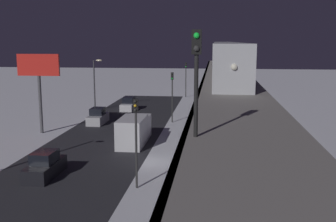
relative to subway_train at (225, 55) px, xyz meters
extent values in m
plane|color=white|center=(6.58, 21.93, -8.51)|extent=(240.00, 240.00, 0.00)
cube|color=#28282D|center=(12.73, 21.93, -8.51)|extent=(11.00, 84.35, 0.01)
cube|color=gray|center=(0.00, 21.93, -2.18)|extent=(5.00, 84.35, 0.80)
cube|color=#38383D|center=(2.38, 21.93, -2.18)|extent=(0.24, 82.66, 0.80)
cylinder|color=gray|center=(0.00, -13.22, -5.55)|extent=(1.40, 1.40, 5.93)
cylinder|color=gray|center=(0.00, 0.84, -5.55)|extent=(1.40, 1.40, 5.93)
cylinder|color=gray|center=(0.00, 14.90, -5.55)|extent=(1.40, 1.40, 5.93)
cylinder|color=gray|center=(0.00, 28.96, -5.55)|extent=(1.40, 1.40, 5.93)
cube|color=#B7BABF|center=(0.00, 18.60, -0.08)|extent=(2.90, 18.00, 3.40)
cube|color=black|center=(0.00, 18.60, 0.33)|extent=(2.94, 16.20, 0.90)
cube|color=#B7BABF|center=(0.00, 0.00, -0.08)|extent=(2.90, 18.00, 3.40)
cube|color=black|center=(0.00, 0.00, 0.33)|extent=(2.94, 16.20, 0.90)
cube|color=#B7BABF|center=(0.00, -18.60, -0.08)|extent=(2.90, 18.00, 3.40)
cube|color=black|center=(0.00, -18.60, 0.33)|extent=(2.94, 16.20, 0.90)
sphere|color=white|center=(0.00, 27.65, 0.09)|extent=(0.44, 0.44, 0.44)
cylinder|color=black|center=(1.93, 40.06, -0.18)|extent=(0.16, 0.16, 3.20)
cube|color=black|center=(1.93, 40.06, 1.77)|extent=(0.36, 0.28, 0.90)
sphere|color=#19F23F|center=(1.93, 40.22, 2.00)|extent=(0.22, 0.22, 0.22)
sphere|color=#333333|center=(1.93, 40.22, 1.54)|extent=(0.22, 0.22, 0.22)
cube|color=black|center=(14.13, 26.38, -7.96)|extent=(1.80, 4.62, 1.10)
cube|color=black|center=(14.13, 26.38, -6.97)|extent=(1.58, 2.22, 0.87)
cube|color=#B2B2B7|center=(15.93, 6.00, -7.96)|extent=(1.80, 4.44, 1.10)
cube|color=black|center=(15.93, 6.00, -6.97)|extent=(1.58, 2.13, 0.87)
cube|color=silver|center=(14.13, -4.19, -7.96)|extent=(1.80, 4.62, 1.10)
cube|color=black|center=(14.13, -4.19, -6.97)|extent=(1.58, 2.22, 0.87)
cube|color=silver|center=(9.33, 12.64, -7.31)|extent=(2.30, 2.20, 2.40)
cube|color=silver|center=(9.33, 16.44, -7.11)|extent=(2.40, 5.00, 2.80)
cylinder|color=#2D2D2D|center=(6.63, 28.04, -5.76)|extent=(0.16, 0.16, 5.50)
cube|color=black|center=(6.63, 28.04, -2.56)|extent=(0.32, 0.32, 0.90)
sphere|color=black|center=(6.63, 28.22, -2.26)|extent=(0.20, 0.20, 0.20)
sphere|color=yellow|center=(6.63, 28.22, -2.56)|extent=(0.20, 0.20, 0.20)
sphere|color=black|center=(6.63, 28.22, -2.86)|extent=(0.20, 0.20, 0.20)
cylinder|color=#2D2D2D|center=(6.63, 4.35, -5.76)|extent=(0.16, 0.16, 5.50)
cube|color=black|center=(6.63, 4.35, -2.56)|extent=(0.32, 0.32, 0.90)
sphere|color=black|center=(6.63, 4.53, -2.26)|extent=(0.20, 0.20, 0.20)
sphere|color=black|center=(6.63, 4.53, -2.56)|extent=(0.20, 0.20, 0.20)
sphere|color=#19E53F|center=(6.63, 4.53, -2.86)|extent=(0.20, 0.20, 0.20)
cylinder|color=#2D2D2D|center=(6.63, -19.35, -5.76)|extent=(0.16, 0.16, 5.50)
cube|color=black|center=(6.63, -19.35, -2.56)|extent=(0.32, 0.32, 0.90)
sphere|color=black|center=(6.63, -19.17, -2.26)|extent=(0.20, 0.20, 0.20)
sphere|color=black|center=(6.63, -19.17, -2.56)|extent=(0.20, 0.20, 0.20)
sphere|color=#19E53F|center=(6.63, -19.17, -2.86)|extent=(0.20, 0.20, 0.20)
cylinder|color=#4C4C51|center=(20.70, 12.09, -5.26)|extent=(0.36, 0.36, 6.50)
cube|color=red|center=(20.70, 12.09, -0.81)|extent=(4.80, 0.30, 2.40)
cylinder|color=#38383D|center=(19.03, -3.07, -4.76)|extent=(0.20, 0.20, 7.50)
ellipsoid|color=#F4E5B2|center=(18.23, -3.07, -1.01)|extent=(0.90, 0.44, 0.30)
camera|label=1|loc=(1.23, 55.07, 1.81)|focal=43.38mm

